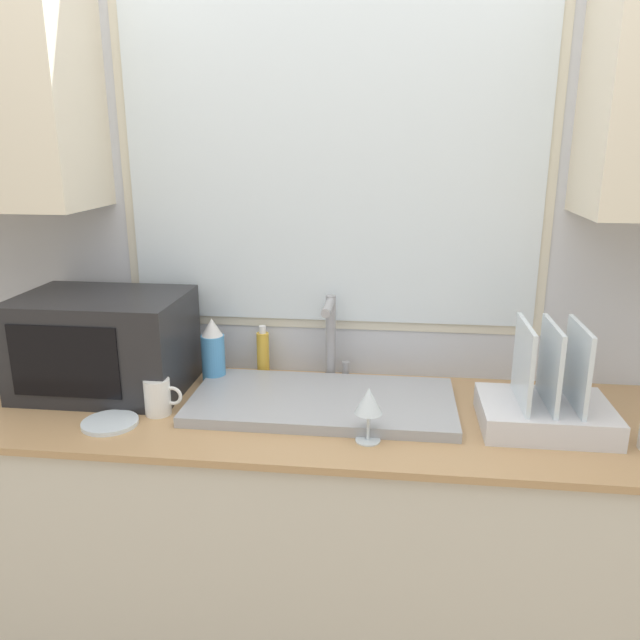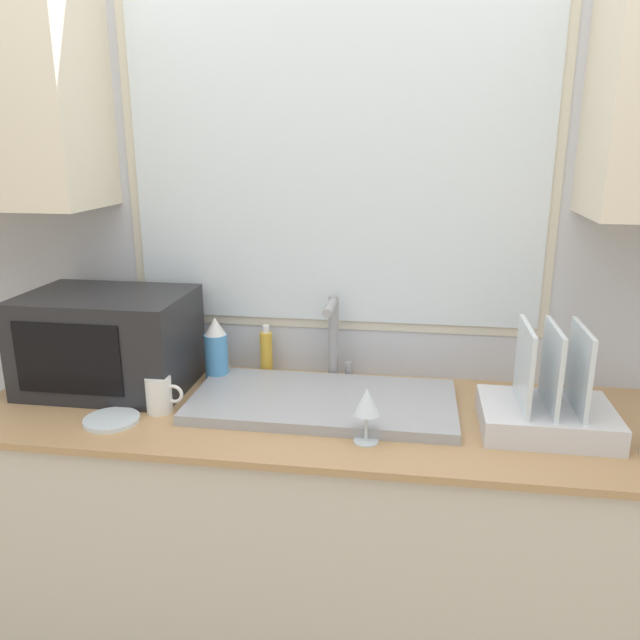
{
  "view_description": "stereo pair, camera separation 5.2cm",
  "coord_description": "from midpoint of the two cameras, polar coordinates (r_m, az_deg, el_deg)",
  "views": [
    {
      "loc": [
        0.2,
        -1.33,
        1.68
      ],
      "look_at": [
        0.01,
        0.28,
        1.21
      ],
      "focal_mm": 35.0,
      "sensor_mm": 36.0,
      "label": 1
    },
    {
      "loc": [
        0.25,
        -1.32,
        1.68
      ],
      "look_at": [
        0.01,
        0.28,
        1.21
      ],
      "focal_mm": 35.0,
      "sensor_mm": 36.0,
      "label": 2
    }
  ],
  "objects": [
    {
      "name": "wall_back",
      "position": [
        1.96,
        0.19,
        8.78
      ],
      "size": [
        6.0,
        0.38,
        2.6
      ],
      "color": "silver",
      "rests_on": "ground_plane"
    },
    {
      "name": "wine_glass",
      "position": [
        1.6,
        3.53,
        -7.56
      ],
      "size": [
        0.07,
        0.07,
        0.15
      ],
      "color": "silver",
      "rests_on": "countertop"
    },
    {
      "name": "microwave",
      "position": [
        2.03,
        -19.8,
        -2.0
      ],
      "size": [
        0.49,
        0.35,
        0.3
      ],
      "color": "#232326",
      "rests_on": "countertop"
    },
    {
      "name": "faucet",
      "position": [
        1.97,
        0.27,
        -1.16
      ],
      "size": [
        0.08,
        0.17,
        0.28
      ],
      "color": "#99999E",
      "rests_on": "countertop"
    },
    {
      "name": "small_plate",
      "position": [
        1.82,
        -19.44,
        -8.86
      ],
      "size": [
        0.15,
        0.15,
        0.01
      ],
      "color": "silver",
      "rests_on": "countertop"
    },
    {
      "name": "sink_basin",
      "position": [
        1.83,
        -0.6,
        -7.46
      ],
      "size": [
        0.76,
        0.38,
        0.03
      ],
      "color": "#9EA0A5",
      "rests_on": "countertop"
    },
    {
      "name": "spray_bottle",
      "position": [
        2.0,
        -10.49,
        -2.94
      ],
      "size": [
        0.07,
        0.07,
        0.21
      ],
      "color": "#4C99D8",
      "rests_on": "countertop"
    },
    {
      "name": "dish_rack",
      "position": [
        1.78,
        19.15,
        -7.31
      ],
      "size": [
        0.34,
        0.26,
        0.29
      ],
      "color": "silver",
      "rests_on": "countertop"
    },
    {
      "name": "mug_near_sink",
      "position": [
        1.83,
        -15.37,
        -6.78
      ],
      "size": [
        0.11,
        0.07,
        0.1
      ],
      "color": "white",
      "rests_on": "countertop"
    },
    {
      "name": "soap_bottle",
      "position": [
        2.06,
        -5.96,
        -3.01
      ],
      "size": [
        0.04,
        0.04,
        0.17
      ],
      "color": "gold",
      "rests_on": "countertop"
    },
    {
      "name": "countertop",
      "position": [
        2.05,
        -0.86,
        -20.22
      ],
      "size": [
        2.0,
        0.65,
        0.93
      ],
      "color": "beige",
      "rests_on": "ground_plane"
    }
  ]
}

